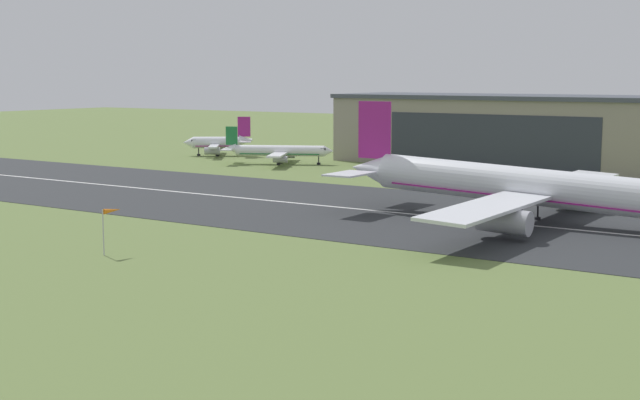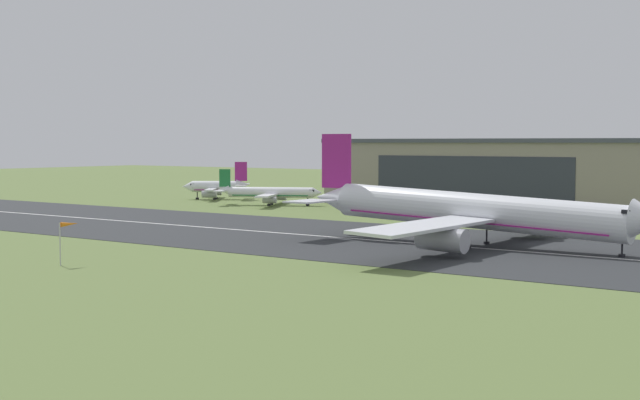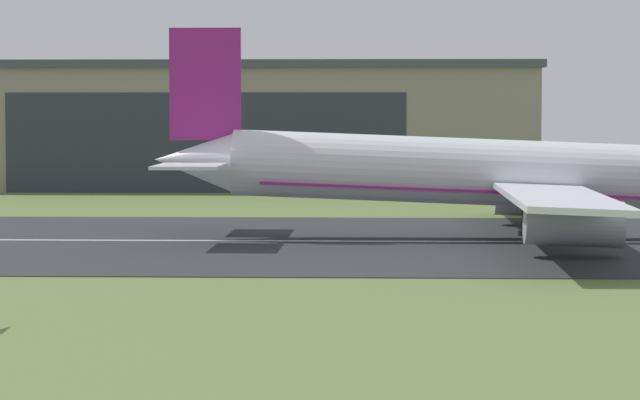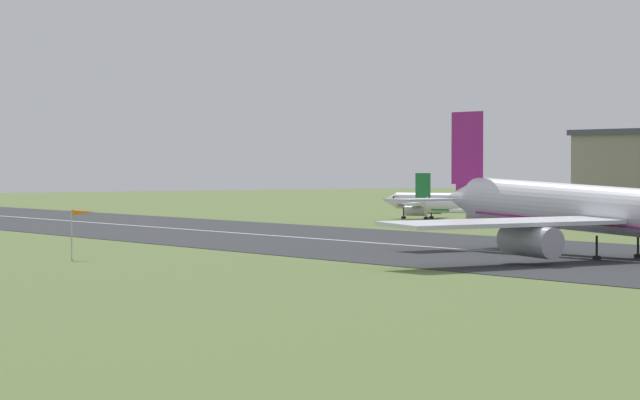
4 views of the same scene
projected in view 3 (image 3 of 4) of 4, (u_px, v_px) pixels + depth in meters
The scene contains 4 objects.
runway_strip at pixel (107, 241), 111.47m from camera, with size 438.61×47.03×0.06m, color #2B2D30.
runway_centreline at pixel (107, 240), 111.47m from camera, with size 394.75×0.70×0.01m, color silver.
hangar_building at pixel (216, 125), 184.90m from camera, with size 77.62×25.26×15.26m.
airplane_landing at pixel (518, 176), 112.02m from camera, with size 53.54×57.65×15.75m.
Camera 3 is at (19.99, 18.58, 9.93)m, focal length 85.00 mm.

